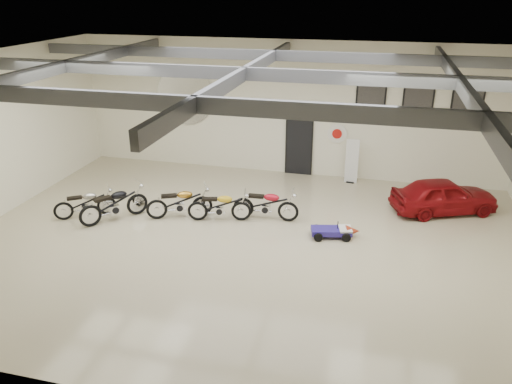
% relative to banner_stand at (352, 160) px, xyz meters
% --- Properties ---
extents(floor, '(16.00, 12.00, 0.01)m').
position_rel_banner_stand_xyz_m(floor, '(-2.53, -5.50, -0.86)').
color(floor, tan).
rests_on(floor, ground).
extents(ceiling, '(16.00, 12.00, 0.01)m').
position_rel_banner_stand_xyz_m(ceiling, '(-2.53, -5.50, 4.14)').
color(ceiling, slate).
rests_on(ceiling, back_wall).
extents(back_wall, '(16.00, 0.02, 5.00)m').
position_rel_banner_stand_xyz_m(back_wall, '(-2.53, 0.50, 1.64)').
color(back_wall, '#EFE9CE').
rests_on(back_wall, floor).
extents(ceiling_beams, '(15.80, 11.80, 0.32)m').
position_rel_banner_stand_xyz_m(ceiling_beams, '(-2.53, -5.50, 3.89)').
color(ceiling_beams, '#505156').
rests_on(ceiling_beams, ceiling).
extents(door, '(0.92, 0.08, 2.10)m').
position_rel_banner_stand_xyz_m(door, '(-2.03, 0.45, 0.19)').
color(door, black).
rests_on(door, back_wall).
extents(logo_plaque, '(2.30, 0.06, 1.16)m').
position_rel_banner_stand_xyz_m(logo_plaque, '(-6.53, 0.45, 1.94)').
color(logo_plaque, silver).
rests_on(logo_plaque, back_wall).
extents(poster_left, '(1.05, 0.08, 1.35)m').
position_rel_banner_stand_xyz_m(poster_left, '(0.47, 0.46, 2.24)').
color(poster_left, black).
rests_on(poster_left, back_wall).
extents(poster_mid, '(1.05, 0.08, 1.35)m').
position_rel_banner_stand_xyz_m(poster_mid, '(2.07, 0.46, 2.24)').
color(poster_mid, black).
rests_on(poster_mid, back_wall).
extents(poster_right, '(1.05, 0.08, 1.35)m').
position_rel_banner_stand_xyz_m(poster_right, '(3.67, 0.46, 2.24)').
color(poster_right, black).
rests_on(poster_right, back_wall).
extents(oil_sign, '(0.72, 0.10, 0.72)m').
position_rel_banner_stand_xyz_m(oil_sign, '(-0.63, 0.45, 0.84)').
color(oil_sign, white).
rests_on(oil_sign, back_wall).
extents(banner_stand, '(0.49, 0.23, 1.73)m').
position_rel_banner_stand_xyz_m(banner_stand, '(0.00, 0.00, 0.00)').
color(banner_stand, white).
rests_on(banner_stand, floor).
extents(motorcycle_silver, '(1.85, 1.49, 0.96)m').
position_rel_banner_stand_xyz_m(motorcycle_silver, '(-7.87, -5.01, -0.38)').
color(motorcycle_silver, silver).
rests_on(motorcycle_silver, floor).
extents(motorcycle_black, '(1.90, 2.06, 1.11)m').
position_rel_banner_stand_xyz_m(motorcycle_black, '(-6.87, -5.00, -0.31)').
color(motorcycle_black, silver).
rests_on(motorcycle_black, floor).
extents(motorcycle_gold, '(2.09, 1.41, 1.05)m').
position_rel_banner_stand_xyz_m(motorcycle_gold, '(-4.99, -4.31, -0.34)').
color(motorcycle_gold, silver).
rests_on(motorcycle_gold, floor).
extents(motorcycle_yellow, '(2.01, 1.03, 1.00)m').
position_rel_banner_stand_xyz_m(motorcycle_yellow, '(-3.71, -4.23, -0.36)').
color(motorcycle_yellow, silver).
rests_on(motorcycle_yellow, floor).
extents(motorcycle_red, '(2.03, 0.67, 1.05)m').
position_rel_banner_stand_xyz_m(motorcycle_red, '(-2.35, -3.80, -0.34)').
color(motorcycle_red, silver).
rests_on(motorcycle_red, floor).
extents(go_kart, '(1.53, 0.95, 0.51)m').
position_rel_banner_stand_xyz_m(go_kart, '(-0.12, -4.48, -0.61)').
color(go_kart, navy).
rests_on(go_kart, floor).
extents(vintage_car, '(2.51, 3.57, 1.13)m').
position_rel_banner_stand_xyz_m(vintage_car, '(3.04, -1.91, -0.30)').
color(vintage_car, maroon).
rests_on(vintage_car, floor).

